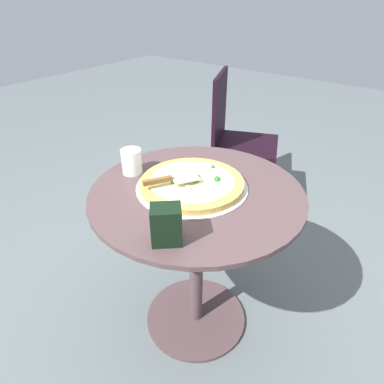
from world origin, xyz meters
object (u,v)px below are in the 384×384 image
pizza_on_tray (192,184)px  napkin_dispenser (166,225)px  pizza_server (171,179)px  patio_table (197,235)px  drinking_cup (132,161)px  patio_chair_far (235,133)px

pizza_on_tray → napkin_dispenser: (-0.30, -0.13, 0.05)m
pizza_on_tray → napkin_dispenser: napkin_dispenser is taller
pizza_server → napkin_dispenser: size_ratio=1.67×
pizza_server → pizza_on_tray: bearing=-29.8°
patio_table → drinking_cup: 0.40m
napkin_dispenser → patio_chair_far: 1.46m
napkin_dispenser → patio_chair_far: patio_chair_far is taller
pizza_on_tray → patio_chair_far: 1.13m
patio_chair_far → napkin_dispenser: bearing=-157.6°
pizza_on_tray → drinking_cup: bearing=101.7°
pizza_server → drinking_cup: (0.02, 0.22, -0.00)m
patio_chair_far → drinking_cup: bearing=-172.2°
drinking_cup → patio_chair_far: (1.08, 0.15, -0.26)m
patio_table → pizza_on_tray: pizza_on_tray is taller
pizza_server → patio_chair_far: patio_chair_far is taller
pizza_server → drinking_cup: 0.22m
pizza_on_tray → drinking_cup: 0.27m
pizza_on_tray → patio_chair_far: patio_chair_far is taller
pizza_on_tray → drinking_cup: (-0.06, 0.27, 0.04)m
pizza_on_tray → drinking_cup: drinking_cup is taller
drinking_cup → napkin_dispenser: (-0.25, -0.40, 0.01)m
patio_table → pizza_server: bearing=131.3°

